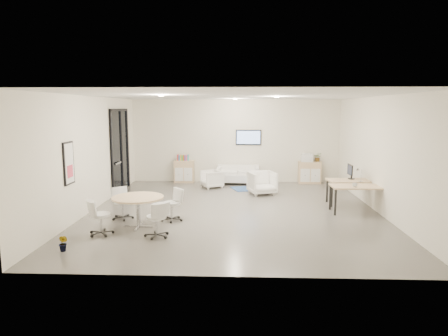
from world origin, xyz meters
The scene contains 21 objects.
room_shell centered at (0.00, 0.00, 1.60)m, with size 9.60×10.60×4.80m.
glass_door centered at (-3.95, 2.51, 1.50)m, with size 0.09×1.90×2.85m.
artwork centered at (-3.97, -1.60, 1.55)m, with size 0.05×0.54×1.04m.
wall_tv centered at (0.50, 4.46, 1.75)m, with size 0.98×0.06×0.58m.
ceiling_spots centered at (-0.20, 0.83, 3.18)m, with size 3.14×4.14×0.03m.
sideboard_left centered at (-1.99, 4.28, 0.43)m, with size 0.76×0.40×0.85m.
sideboard_right centered at (2.86, 4.27, 0.42)m, with size 0.84×0.41×0.84m.
books centered at (-2.03, 4.28, 0.96)m, with size 0.44×0.14×0.22m.
printer centered at (2.75, 4.27, 0.99)m, with size 0.49×0.43×0.32m.
loveseat centered at (0.10, 4.10, 0.32)m, with size 1.61×0.85×0.59m.
blue_rug centered at (0.60, 3.16, 0.01)m, with size 1.36×0.91×0.01m, color navy.
armchair_left centered at (-0.85, 3.26, 0.35)m, with size 0.68×0.63×0.70m, color white.
armchair_right centered at (0.92, 2.21, 0.42)m, with size 0.82×0.77×0.85m, color white.
desk_rear centered at (3.53, 0.82, 0.68)m, with size 1.51×0.85×0.76m.
desk_front centered at (3.42, -0.10, 0.68)m, with size 1.46×0.76×0.75m.
monitor centered at (3.49, 0.97, 0.99)m, with size 0.20×0.50×0.44m.
round_table centered at (-2.29, -1.69, 0.67)m, with size 1.24×1.24×0.76m.
meeting_chairs centered at (-2.29, -1.69, 0.41)m, with size 2.25×2.25×0.82m.
plant_cabinet centered at (3.16, 4.28, 0.97)m, with size 0.30×0.33×0.26m, color #3F7F3F.
plant_floor centered at (-3.39, -3.41, 0.08)m, with size 0.19×0.34×0.15m, color #3F7F3F.
cup centered at (3.29, -0.24, 0.82)m, with size 0.13×0.10×0.13m, color white.
Camera 1 is at (0.15, -10.99, 2.86)m, focal length 32.00 mm.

